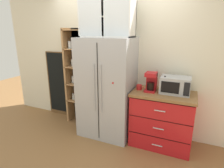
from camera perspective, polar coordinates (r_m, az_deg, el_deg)
name	(u,v)px	position (r m, az deg, el deg)	size (l,w,h in m)	color
ground_plane	(107,132)	(3.56, -1.67, -14.86)	(10.74, 10.74, 0.00)	olive
wall_back_cream	(115,62)	(3.46, 1.00, 6.84)	(5.04, 0.10, 2.55)	silver
refrigerator	(107,88)	(3.22, -1.63, -1.29)	(0.93, 0.68, 1.74)	#ADAFB5
pantry_shelf_column	(79,76)	(3.76, -10.20, 2.62)	(0.50, 0.32, 1.90)	brown
counter_cabinet	(162,119)	(3.15, 15.26, -10.43)	(0.97, 0.62, 0.91)	red
microwave	(175,85)	(2.98, 19.15, -0.32)	(0.44, 0.33, 0.26)	#ADAFB5
coffee_maker	(151,82)	(2.97, 12.13, 0.73)	(0.17, 0.20, 0.31)	red
mug_red	(139,87)	(3.04, 8.48, -0.95)	(0.12, 0.09, 0.08)	red
mug_cream	(165,89)	(3.04, 16.19, -1.44)	(0.12, 0.08, 0.09)	silver
bottle_cobalt	(164,86)	(2.93, 16.03, -0.48)	(0.06, 0.06, 0.27)	navy
upper_cabinet	(107,17)	(3.12, -1.42, 20.09)	(0.89, 0.32, 0.62)	silver
chalkboard_menu	(59,84)	(4.20, -16.11, 0.02)	(0.60, 0.04, 1.42)	brown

